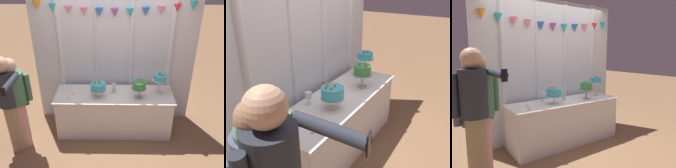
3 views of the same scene
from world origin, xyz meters
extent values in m
plane|color=#846042|center=(0.00, 0.00, 0.00)|extent=(24.00, 24.00, 0.00)
cube|color=silver|center=(0.00, 0.54, 1.28)|extent=(2.87, 0.04, 2.57)
cylinder|color=silver|center=(-0.95, 0.51, 1.28)|extent=(0.09, 0.09, 2.57)
cylinder|color=silver|center=(-0.32, 0.51, 1.28)|extent=(0.05, 0.05, 2.57)
cylinder|color=silver|center=(0.29, 0.51, 1.28)|extent=(0.08, 0.08, 2.57)
cylinder|color=silver|center=(0.98, 0.51, 1.28)|extent=(0.09, 0.09, 2.57)
cube|color=white|center=(0.00, 0.10, 0.38)|extent=(1.98, 0.62, 0.75)
cube|color=white|center=(0.00, 0.10, 0.76)|extent=(2.03, 0.67, 0.01)
cylinder|color=silver|center=(-0.26, 0.03, 0.77)|extent=(0.14, 0.14, 0.01)
cylinder|color=silver|center=(-0.26, 0.03, 0.83)|extent=(0.02, 0.02, 0.11)
cylinder|color=silver|center=(-0.26, 0.03, 0.89)|extent=(0.28, 0.28, 0.01)
cylinder|color=#3DB2D1|center=(-0.26, 0.03, 0.96)|extent=(0.25, 0.25, 0.13)
sphere|color=#DB333D|center=(-0.23, 0.02, 1.03)|extent=(0.03, 0.03, 0.03)
sphere|color=orange|center=(-0.26, 0.10, 1.04)|extent=(0.03, 0.03, 0.03)
sphere|color=orange|center=(-0.32, 0.07, 1.04)|extent=(0.03, 0.03, 0.03)
sphere|color=pink|center=(-0.31, 0.01, 1.04)|extent=(0.03, 0.03, 0.03)
cone|color=orange|center=(-0.26, 0.01, 1.04)|extent=(0.03, 0.03, 0.04)
cylinder|color=#B2B2B7|center=(0.41, 0.00, 0.77)|extent=(0.13, 0.13, 0.01)
cylinder|color=#B2B2B7|center=(0.41, 0.00, 0.86)|extent=(0.03, 0.03, 0.16)
cylinder|color=#B2B2B7|center=(0.41, 0.00, 0.94)|extent=(0.26, 0.26, 0.01)
cylinder|color=#388E47|center=(0.41, 0.00, 1.01)|extent=(0.22, 0.22, 0.12)
cone|color=green|center=(0.46, -0.01, 1.09)|extent=(0.03, 0.03, 0.05)
sphere|color=#2DB2B7|center=(0.40, 0.04, 1.09)|extent=(0.03, 0.03, 0.03)
cone|color=pink|center=(0.39, -0.01, 1.09)|extent=(0.03, 0.03, 0.04)
cone|color=#DB333D|center=(0.40, -0.05, 1.09)|extent=(0.03, 0.03, 0.04)
cylinder|color=silver|center=(0.77, 0.14, 0.77)|extent=(0.13, 0.13, 0.01)
cylinder|color=silver|center=(0.77, 0.14, 0.90)|extent=(0.03, 0.03, 0.24)
cylinder|color=silver|center=(0.77, 0.14, 1.03)|extent=(0.26, 0.26, 0.01)
cylinder|color=#3DB2D1|center=(0.77, 0.14, 1.08)|extent=(0.22, 0.22, 0.09)
cone|color=pink|center=(0.82, 0.13, 1.14)|extent=(0.02, 0.02, 0.03)
cone|color=orange|center=(0.78, 0.16, 1.15)|extent=(0.03, 0.03, 0.05)
cone|color=purple|center=(0.76, 0.15, 1.15)|extent=(0.03, 0.03, 0.05)
cone|color=purple|center=(0.75, 0.13, 1.14)|extent=(0.02, 0.02, 0.03)
sphere|color=green|center=(0.79, 0.11, 1.14)|extent=(0.03, 0.03, 0.03)
cylinder|color=silver|center=(-0.33, 0.31, 0.77)|extent=(0.06, 0.06, 0.00)
cylinder|color=silver|center=(-0.33, 0.31, 0.81)|extent=(0.01, 0.01, 0.07)
cylinder|color=silver|center=(-0.33, 0.31, 0.88)|extent=(0.08, 0.08, 0.07)
cylinder|color=silver|center=(0.00, 0.14, 0.82)|extent=(0.07, 0.07, 0.11)
sphere|color=white|center=(0.00, 0.17, 0.93)|extent=(0.04, 0.04, 0.04)
sphere|color=silver|center=(0.01, 0.10, 0.89)|extent=(0.02, 0.02, 0.02)
sphere|color=silver|center=(-0.03, 0.18, 0.93)|extent=(0.04, 0.04, 0.04)
sphere|color=#E5C666|center=(0.00, 0.16, 0.90)|extent=(0.03, 0.03, 0.03)
sphere|color=#CC9EC6|center=(-0.04, 0.17, 0.94)|extent=(0.04, 0.04, 0.04)
sphere|color=#CC9EC6|center=(0.02, 0.19, 0.93)|extent=(0.04, 0.04, 0.04)
cylinder|color=beige|center=(-0.76, -0.07, 0.77)|extent=(0.05, 0.05, 0.02)
sphere|color=#F9CC4C|center=(-0.76, -0.07, 0.79)|extent=(0.01, 0.01, 0.01)
cylinder|color=beige|center=(-0.72, 0.08, 0.78)|extent=(0.05, 0.05, 0.02)
sphere|color=#F9CC4C|center=(-0.72, 0.08, 0.80)|extent=(0.01, 0.01, 0.01)
cylinder|color=#3D6B4C|center=(-1.53, -0.35, 1.13)|extent=(0.42, 0.42, 0.51)
sphere|color=tan|center=(-1.53, -0.35, 1.49)|extent=(0.23, 0.23, 0.23)
cylinder|color=#3D6B4C|center=(-1.31, -0.30, 1.12)|extent=(0.08, 0.08, 0.45)
sphere|color=#A37556|center=(-1.57, -0.32, 1.45)|extent=(0.21, 0.21, 0.21)
cylinder|color=#4C5675|center=(-1.39, -0.29, 1.05)|extent=(0.08, 0.08, 0.51)
cylinder|color=#282D38|center=(-1.59, -0.44, 1.16)|extent=(0.31, 0.31, 0.54)
sphere|color=tan|center=(-1.59, -0.44, 1.55)|extent=(0.23, 0.23, 0.23)
cylinder|color=#282D38|center=(-1.39, -0.68, 1.39)|extent=(0.08, 0.47, 0.08)
cube|color=black|center=(-1.39, -0.92, 1.39)|extent=(0.06, 0.02, 0.12)
camera|label=1|loc=(0.03, -3.55, 2.97)|focal=39.46mm
camera|label=2|loc=(-2.31, -1.30, 2.16)|focal=39.90mm
camera|label=3|loc=(-2.03, -2.87, 1.61)|focal=33.40mm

